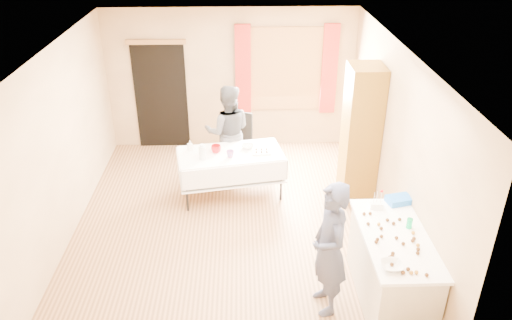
{
  "coord_description": "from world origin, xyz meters",
  "views": [
    {
      "loc": [
        0.18,
        -6.0,
        4.26
      ],
      "look_at": [
        0.37,
        0.0,
        1.09
      ],
      "focal_mm": 35.0,
      "sensor_mm": 36.0,
      "label": 1
    }
  ],
  "objects_px": {
    "counter": "(391,268)",
    "girl": "(329,249)",
    "woman": "(228,132)",
    "party_table": "(231,170)",
    "chair": "(238,153)",
    "cabinet": "(361,134)"
  },
  "relations": [
    {
      "from": "party_table",
      "to": "chair",
      "type": "xyz_separation_m",
      "value": [
        0.11,
        0.86,
        -0.14
      ]
    },
    {
      "from": "cabinet",
      "to": "counter",
      "type": "xyz_separation_m",
      "value": [
        -0.1,
        -2.37,
        -0.62
      ]
    },
    {
      "from": "party_table",
      "to": "chair",
      "type": "relative_size",
      "value": 1.73
    },
    {
      "from": "girl",
      "to": "woman",
      "type": "height_order",
      "value": "girl"
    },
    {
      "from": "cabinet",
      "to": "counter",
      "type": "height_order",
      "value": "cabinet"
    },
    {
      "from": "counter",
      "to": "chair",
      "type": "height_order",
      "value": "chair"
    },
    {
      "from": "girl",
      "to": "woman",
      "type": "relative_size",
      "value": 1.02
    },
    {
      "from": "counter",
      "to": "woman",
      "type": "relative_size",
      "value": 0.96
    },
    {
      "from": "counter",
      "to": "cabinet",
      "type": "bearing_deg",
      "value": 87.58
    },
    {
      "from": "chair",
      "to": "woman",
      "type": "xyz_separation_m",
      "value": [
        -0.16,
        -0.21,
        0.5
      ]
    },
    {
      "from": "chair",
      "to": "girl",
      "type": "xyz_separation_m",
      "value": [
        1.02,
        -3.38,
        0.52
      ]
    },
    {
      "from": "counter",
      "to": "woman",
      "type": "xyz_separation_m",
      "value": [
        -1.94,
        3.07,
        0.35
      ]
    },
    {
      "from": "cabinet",
      "to": "woman",
      "type": "bearing_deg",
      "value": 160.96
    },
    {
      "from": "chair",
      "to": "counter",
      "type": "bearing_deg",
      "value": -41.44
    },
    {
      "from": "woman",
      "to": "chair",
      "type": "bearing_deg",
      "value": -128.35
    },
    {
      "from": "counter",
      "to": "party_table",
      "type": "relative_size",
      "value": 0.89
    },
    {
      "from": "counter",
      "to": "girl",
      "type": "xyz_separation_m",
      "value": [
        -0.76,
        -0.1,
        0.37
      ]
    },
    {
      "from": "chair",
      "to": "woman",
      "type": "bearing_deg",
      "value": -107.1
    },
    {
      "from": "girl",
      "to": "woman",
      "type": "xyz_separation_m",
      "value": [
        -1.17,
        3.18,
        -0.02
      ]
    },
    {
      "from": "party_table",
      "to": "woman",
      "type": "relative_size",
      "value": 1.08
    },
    {
      "from": "cabinet",
      "to": "girl",
      "type": "bearing_deg",
      "value": -109.24
    },
    {
      "from": "cabinet",
      "to": "chair",
      "type": "height_order",
      "value": "cabinet"
    }
  ]
}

